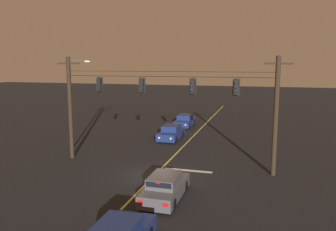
# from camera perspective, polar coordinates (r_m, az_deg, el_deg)

# --- Properties ---
(ground_plane) EXTENTS (180.00, 180.00, 0.00)m
(ground_plane) POSITION_cam_1_polar(r_m,az_deg,el_deg) (22.66, -2.37, -10.17)
(ground_plane) COLOR black
(lane_centre_stripe) EXTENTS (0.14, 60.00, 0.01)m
(lane_centre_stripe) POSITION_cam_1_polar(r_m,az_deg,el_deg) (30.38, 2.60, -5.21)
(lane_centre_stripe) COLOR #D1C64C
(lane_centre_stripe) RESTS_ON ground
(stop_bar_paint) EXTENTS (3.40, 0.36, 0.01)m
(stop_bar_paint) POSITION_cam_1_polar(r_m,az_deg,el_deg) (23.79, 3.39, -9.23)
(stop_bar_paint) COLOR silver
(stop_bar_paint) RESTS_ON ground
(signal_span_assembly) EXTENTS (16.90, 0.32, 7.84)m
(signal_span_assembly) POSITION_cam_1_polar(r_m,az_deg,el_deg) (23.90, -0.66, 0.89)
(signal_span_assembly) COLOR #2D2116
(signal_span_assembly) RESTS_ON ground
(traffic_light_leftmost) EXTENTS (0.48, 0.41, 1.22)m
(traffic_light_leftmost) POSITION_cam_1_polar(r_m,az_deg,el_deg) (25.60, -11.57, 5.11)
(traffic_light_leftmost) COLOR black
(traffic_light_left_inner) EXTENTS (0.48, 0.41, 1.22)m
(traffic_light_left_inner) POSITION_cam_1_polar(r_m,az_deg,el_deg) (24.24, -4.52, 5.06)
(traffic_light_left_inner) COLOR black
(traffic_light_centre) EXTENTS (0.48, 0.41, 1.22)m
(traffic_light_centre) POSITION_cam_1_polar(r_m,az_deg,el_deg) (23.21, 4.15, 4.90)
(traffic_light_centre) COLOR black
(traffic_light_right_inner) EXTENTS (0.48, 0.41, 1.22)m
(traffic_light_right_inner) POSITION_cam_1_polar(r_m,az_deg,el_deg) (22.79, 11.42, 4.67)
(traffic_light_right_inner) COLOR black
(car_waiting_near_lane) EXTENTS (1.80, 4.33, 1.39)m
(car_waiting_near_lane) POSITION_cam_1_polar(r_m,az_deg,el_deg) (18.87, -0.50, -12.06)
(car_waiting_near_lane) COLOR #4C4C51
(car_waiting_near_lane) RESTS_ON ground
(car_oncoming_lead) EXTENTS (1.80, 4.42, 1.39)m
(car_oncoming_lead) POSITION_cam_1_polar(r_m,az_deg,el_deg) (32.99, 0.54, -2.92)
(car_oncoming_lead) COLOR navy
(car_oncoming_lead) RESTS_ON ground
(car_oncoming_trailing) EXTENTS (1.80, 4.42, 1.39)m
(car_oncoming_trailing) POSITION_cam_1_polar(r_m,az_deg,el_deg) (39.67, 2.87, -0.92)
(car_oncoming_trailing) COLOR navy
(car_oncoming_trailing) RESTS_ON ground
(street_lamp_corner) EXTENTS (2.11, 0.30, 7.71)m
(street_lamp_corner) POSITION_cam_1_polar(r_m,az_deg,el_deg) (29.67, -15.70, 3.25)
(street_lamp_corner) COLOR #4C4F54
(street_lamp_corner) RESTS_ON ground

